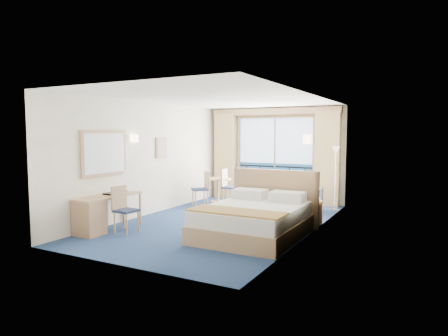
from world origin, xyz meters
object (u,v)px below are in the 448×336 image
at_px(floor_lamp, 336,162).
at_px(desk_chair, 123,206).
at_px(armchair, 308,198).
at_px(nightstand, 312,212).
at_px(bed, 255,219).
at_px(desk, 94,214).
at_px(round_table, 218,184).
at_px(table_chair_b, 203,186).
at_px(table_chair_a, 228,184).

distance_m(floor_lamp, desk_chair, 5.38).
bearing_deg(armchair, nightstand, 102.43).
relative_size(bed, nightstand, 4.52).
height_order(nightstand, desk, desk).
bearing_deg(nightstand, round_table, 154.95).
relative_size(floor_lamp, desk_chair, 1.76).
bearing_deg(nightstand, table_chair_b, 166.37).
bearing_deg(desk_chair, table_chair_a, -2.14).
bearing_deg(desk, floor_lamp, 52.14).
bearing_deg(bed, floor_lamp, 76.96).
distance_m(desk_chair, table_chair_a, 3.83).
distance_m(nightstand, desk_chair, 3.98).
bearing_deg(armchair, round_table, -7.13).
distance_m(round_table, table_chair_a, 0.43).
height_order(desk, round_table, desk).
bearing_deg(desk, armchair, 54.96).
bearing_deg(table_chair_a, nightstand, -123.10).
xyz_separation_m(nightstand, table_chair_a, (-2.74, 1.33, 0.30)).
bearing_deg(desk_chair, nightstand, -48.11).
xyz_separation_m(round_table, table_chair_a, (0.40, -0.14, 0.03)).
relative_size(bed, table_chair_a, 2.32).
relative_size(bed, armchair, 3.27).
xyz_separation_m(armchair, round_table, (-2.65, 0.02, 0.20)).
height_order(floor_lamp, round_table, floor_lamp).
distance_m(bed, nightstand, 1.68).
distance_m(armchair, round_table, 2.66).
bearing_deg(floor_lamp, desk, -127.86).
relative_size(floor_lamp, table_chair_b, 1.75).
distance_m(bed, desk, 3.14).
bearing_deg(nightstand, floor_lamp, 87.09).
relative_size(desk, round_table, 1.98).
xyz_separation_m(desk_chair, table_chair_a, (0.35, 3.82, 0.03)).
bearing_deg(round_table, floor_lamp, 5.59).
distance_m(round_table, table_chair_b, 0.69).
relative_size(armchair, desk_chair, 0.75).
bearing_deg(table_chair_b, round_table, 127.06).
height_order(nightstand, table_chair_a, table_chair_a).
bearing_deg(table_chair_a, round_table, 63.65).
bearing_deg(desk_chair, floor_lamp, -33.58).
height_order(nightstand, desk_chair, desk_chair).
height_order(armchair, table_chair_a, table_chair_a).
height_order(bed, armchair, bed).
distance_m(nightstand, table_chair_a, 3.07).
distance_m(nightstand, table_chair_b, 3.33).
relative_size(armchair, table_chair_b, 0.74).
relative_size(nightstand, armchair, 0.72).
bearing_deg(desk, bed, 24.98).
xyz_separation_m(nightstand, desk, (-3.52, -2.86, 0.14)).
bearing_deg(desk_chair, bed, -65.37).
bearing_deg(floor_lamp, armchair, -150.11).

